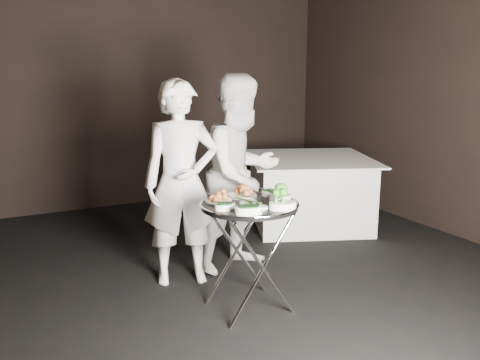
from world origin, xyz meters
name	(u,v)px	position (x,y,z in m)	size (l,w,h in m)	color
floor	(227,324)	(0.00, 0.00, -0.03)	(6.00, 7.00, 0.05)	black
wall_back	(105,89)	(0.00, 3.52, 1.50)	(6.00, 0.05, 3.00)	black
tray_stand	(249,252)	(0.24, 0.11, 0.44)	(0.54, 0.46, 0.79)	silver
serving_tray	(250,205)	(0.24, 0.11, 0.80)	(0.71, 0.71, 0.04)	black
potato_plate_a	(218,197)	(0.06, 0.26, 0.84)	(0.20, 0.20, 0.07)	beige
potato_plate_b	(242,192)	(0.28, 0.31, 0.84)	(0.22, 0.22, 0.08)	beige
greens_bowl	(269,192)	(0.47, 0.24, 0.84)	(0.11, 0.11, 0.06)	white
asparagus_plate_a	(248,202)	(0.23, 0.11, 0.82)	(0.18, 0.14, 0.03)	white
asparagus_plate_b	(254,207)	(0.19, -0.04, 0.82)	(0.21, 0.13, 0.04)	white
spinach_bowl_a	(225,205)	(0.01, 0.05, 0.83)	(0.16, 0.10, 0.06)	white
spinach_bowl_b	(248,209)	(0.11, -0.12, 0.84)	(0.21, 0.16, 0.08)	white
broccoli_bowl_a	(280,197)	(0.46, 0.07, 0.84)	(0.22, 0.19, 0.08)	white
broccoli_bowl_b	(283,204)	(0.37, -0.12, 0.84)	(0.21, 0.17, 0.08)	white
serving_utensils	(247,195)	(0.25, 0.18, 0.86)	(0.58, 0.43, 0.01)	silver
waiter_left	(181,183)	(-0.01, 0.83, 0.84)	(0.61, 0.40, 1.68)	white
waiter_right	(242,173)	(0.57, 0.87, 0.86)	(0.83, 0.65, 1.72)	white
dining_table	(309,191)	(1.83, 1.67, 0.39)	(1.36, 1.36, 0.77)	white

